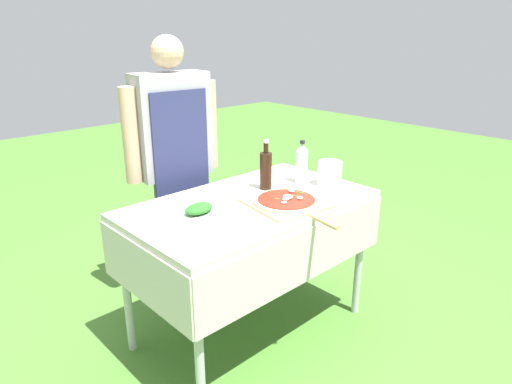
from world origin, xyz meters
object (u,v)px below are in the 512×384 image
at_px(pizza_on_peel, 287,202).
at_px(water_bottle, 302,163).
at_px(prep_table, 250,217).
at_px(mixing_tub, 330,173).
at_px(oil_bottle, 266,170).
at_px(herb_container, 199,209).
at_px(person_cook, 174,151).

height_order(pizza_on_peel, water_bottle, water_bottle).
distance_m(prep_table, water_bottle, 0.47).
height_order(water_bottle, mixing_tub, water_bottle).
relative_size(prep_table, mixing_tub, 9.38).
height_order(prep_table, mixing_tub, mixing_tub).
relative_size(prep_table, pizza_on_peel, 2.23).
height_order(prep_table, pizza_on_peel, pizza_on_peel).
height_order(oil_bottle, water_bottle, oil_bottle).
distance_m(herb_container, mixing_tub, 0.81).
xyz_separation_m(prep_table, mixing_tub, (0.50, -0.11, 0.16)).
bearing_deg(person_cook, pizza_on_peel, 107.23).
bearing_deg(water_bottle, oil_bottle, 165.35).
xyz_separation_m(pizza_on_peel, oil_bottle, (0.09, 0.24, 0.10)).
bearing_deg(herb_container, person_cook, 66.66).
bearing_deg(person_cook, herb_container, 72.51).
distance_m(prep_table, pizza_on_peel, 0.22).
bearing_deg(oil_bottle, mixing_tub, -32.71).
bearing_deg(prep_table, mixing_tub, -12.94).
bearing_deg(pizza_on_peel, prep_table, 132.67).
height_order(herb_container, mixing_tub, mixing_tub).
distance_m(person_cook, herb_container, 0.63).
distance_m(pizza_on_peel, mixing_tub, 0.40).
xyz_separation_m(herb_container, mixing_tub, (0.79, -0.16, 0.04)).
bearing_deg(person_cook, mixing_tub, 133.25).
height_order(person_cook, mixing_tub, person_cook).
relative_size(prep_table, oil_bottle, 4.64).
height_order(pizza_on_peel, oil_bottle, oil_bottle).
distance_m(oil_bottle, herb_container, 0.49).
xyz_separation_m(pizza_on_peel, herb_container, (-0.40, 0.20, 0.01)).
distance_m(pizza_on_peel, water_bottle, 0.38).
distance_m(person_cook, pizza_on_peel, 0.79).
bearing_deg(mixing_tub, prep_table, 167.06).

